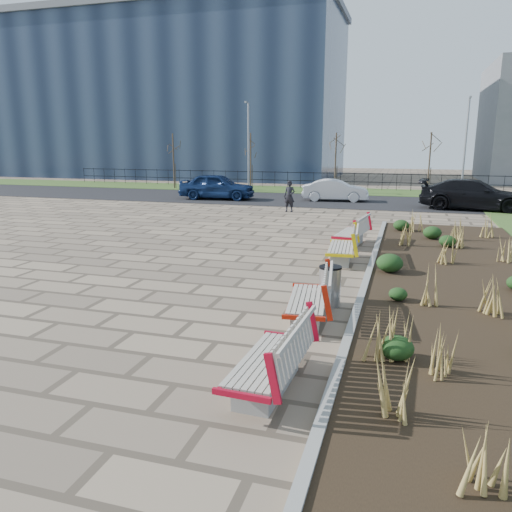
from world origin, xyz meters
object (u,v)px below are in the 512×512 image
(pedestrian, at_px, (289,196))
(bench_b, at_px, (307,296))
(bench_c, at_px, (341,245))
(bench_d, at_px, (351,231))
(car_blue, at_px, (217,186))
(bench_a, at_px, (267,357))
(lamp_west, at_px, (248,148))
(lamp_east, at_px, (465,149))
(litter_bin, at_px, (330,286))
(car_black, at_px, (474,195))
(car_silver, at_px, (335,190))

(pedestrian, bearing_deg, bench_b, -68.43)
(bench_c, relative_size, bench_d, 1.00)
(bench_d, bearing_deg, car_blue, 136.62)
(bench_b, bearing_deg, bench_a, -97.19)
(lamp_west, height_order, lamp_east, same)
(bench_a, bearing_deg, bench_c, 92.86)
(bench_b, relative_size, car_blue, 0.46)
(bench_d, bearing_deg, bench_b, -82.38)
(bench_c, distance_m, pedestrian, 10.74)
(litter_bin, bearing_deg, lamp_east, 78.58)
(bench_c, height_order, car_blue, car_blue)
(bench_b, relative_size, bench_c, 1.00)
(lamp_east, bearing_deg, car_blue, -160.14)
(bench_c, xyz_separation_m, lamp_east, (5.00, 19.27, 2.54))
(bench_b, height_order, bench_c, same)
(bench_c, xyz_separation_m, car_black, (5.05, 13.39, 0.30))
(pedestrian, distance_m, car_silver, 5.49)
(bench_a, distance_m, car_black, 22.11)
(bench_a, relative_size, car_black, 0.39)
(bench_d, xyz_separation_m, car_black, (5.05, 10.88, 0.30))
(bench_a, xyz_separation_m, bench_d, (0.00, 10.64, 0.00))
(bench_b, height_order, lamp_east, lamp_east)
(pedestrian, xyz_separation_m, lamp_west, (-5.10, 9.26, 2.26))
(bench_a, height_order, car_silver, car_silver)
(car_blue, bearing_deg, bench_b, -158.23)
(bench_d, distance_m, car_black, 12.00)
(bench_c, height_order, litter_bin, bench_c)
(pedestrian, distance_m, lamp_west, 10.82)
(pedestrian, distance_m, car_blue, 6.82)
(bench_c, bearing_deg, litter_bin, -90.40)
(bench_d, distance_m, car_silver, 12.95)
(bench_c, height_order, bench_d, same)
(bench_d, bearing_deg, litter_bin, -79.94)
(car_silver, relative_size, lamp_east, 0.64)
(lamp_west, bearing_deg, pedestrian, -61.15)
(pedestrian, height_order, lamp_east, lamp_east)
(bench_b, relative_size, car_silver, 0.55)
(car_silver, bearing_deg, bench_d, -174.83)
(car_silver, bearing_deg, bench_b, -178.67)
(car_silver, distance_m, lamp_east, 8.68)
(litter_bin, bearing_deg, lamp_west, 111.67)
(bench_c, distance_m, bench_d, 2.51)
(bench_d, distance_m, litter_bin, 6.61)
(litter_bin, distance_m, pedestrian, 14.70)
(bench_c, bearing_deg, car_silver, 94.30)
(pedestrian, relative_size, lamp_west, 0.26)
(litter_bin, bearing_deg, car_black, 74.75)
(lamp_east, bearing_deg, bench_d, -106.62)
(bench_c, distance_m, lamp_west, 21.42)
(car_black, bearing_deg, bench_a, 174.27)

